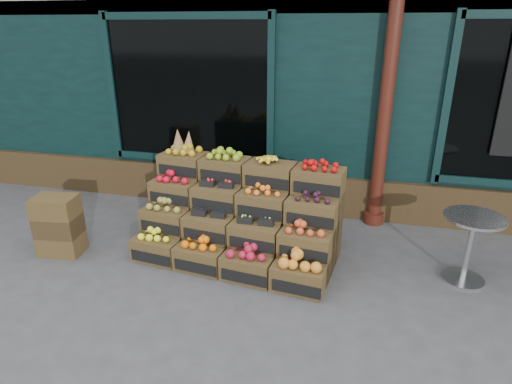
# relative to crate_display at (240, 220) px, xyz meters

# --- Properties ---
(ground) EXTENTS (60.00, 60.00, 0.00)m
(ground) POSITION_rel_crate_display_xyz_m (0.41, -0.73, -0.45)
(ground) COLOR #434345
(ground) RESTS_ON ground
(shop_facade) EXTENTS (12.00, 6.24, 4.80)m
(shop_facade) POSITION_rel_crate_display_xyz_m (0.41, 4.38, 1.95)
(shop_facade) COLOR black
(shop_facade) RESTS_ON ground
(crate_display) EXTENTS (2.45, 1.39, 1.46)m
(crate_display) POSITION_rel_crate_display_xyz_m (0.00, 0.00, 0.00)
(crate_display) COLOR #49381D
(crate_display) RESTS_ON ground
(spare_crates) EXTENTS (0.54, 0.41, 0.75)m
(spare_crates) POSITION_rel_crate_display_xyz_m (-2.15, -0.54, -0.08)
(spare_crates) COLOR #49381D
(spare_crates) RESTS_ON ground
(bistro_table) EXTENTS (0.62, 0.62, 0.78)m
(bistro_table) POSITION_rel_crate_display_xyz_m (2.58, 0.02, 0.04)
(bistro_table) COLOR #B8BABF
(bistro_table) RESTS_ON ground
(shopkeeper) EXTENTS (0.87, 0.70, 2.06)m
(shopkeeper) POSITION_rel_crate_display_xyz_m (-1.44, 2.20, 0.58)
(shopkeeper) COLOR #1D6639
(shopkeeper) RESTS_ON ground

